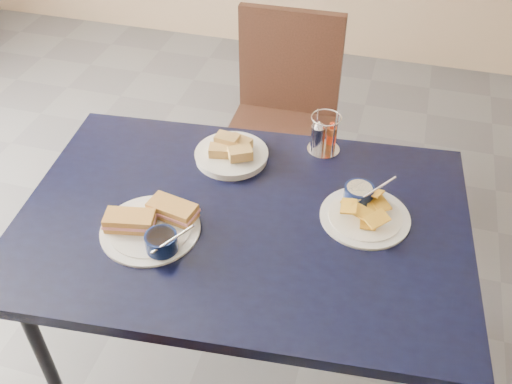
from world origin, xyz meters
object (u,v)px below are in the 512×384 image
(chair_far, at_px, (284,108))
(sandwich_plate, at_px, (153,225))
(dining_table, at_px, (243,231))
(plantain_plate, at_px, (363,207))
(condiment_caddy, at_px, (323,136))
(bread_basket, at_px, (232,153))

(chair_far, xyz_separation_m, sandwich_plate, (-0.14, -1.04, 0.23))
(chair_far, distance_m, sandwich_plate, 1.08)
(dining_table, height_order, sandwich_plate, sandwich_plate)
(dining_table, distance_m, plantain_plate, 0.37)
(plantain_plate, bearing_deg, dining_table, -161.38)
(dining_table, bearing_deg, condiment_caddy, 66.99)
(chair_far, relative_size, plantain_plate, 3.58)
(dining_table, xyz_separation_m, chair_far, (-0.09, 0.92, -0.15))
(chair_far, bearing_deg, condiment_caddy, -64.52)
(dining_table, xyz_separation_m, bread_basket, (-0.11, 0.26, 0.08))
(chair_far, height_order, sandwich_plate, chair_far)
(condiment_caddy, bearing_deg, chair_far, 115.48)
(chair_far, height_order, condiment_caddy, chair_far)
(plantain_plate, relative_size, bread_basket, 1.11)
(chair_far, bearing_deg, sandwich_plate, -97.74)
(dining_table, distance_m, bread_basket, 0.29)
(condiment_caddy, bearing_deg, sandwich_plate, -127.38)
(condiment_caddy, bearing_deg, plantain_plate, -57.63)
(sandwich_plate, bearing_deg, condiment_caddy, 52.62)
(dining_table, xyz_separation_m, plantain_plate, (0.34, 0.11, 0.08))
(dining_table, relative_size, condiment_caddy, 10.30)
(condiment_caddy, bearing_deg, dining_table, -113.01)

